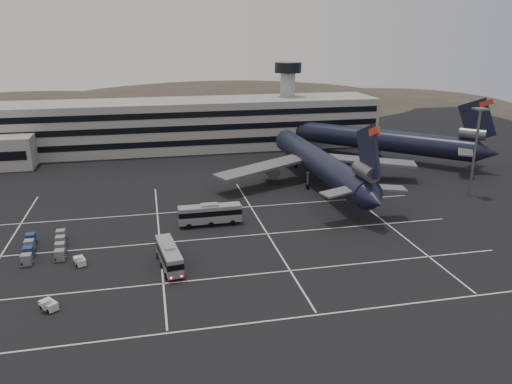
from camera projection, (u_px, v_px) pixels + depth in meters
ground at (199, 250)px, 78.51m from camera, size 260.00×260.00×0.00m
lane_markings at (205, 247)px, 79.37m from camera, size 90.00×55.62×0.01m
terminal at (161, 126)px, 141.89m from camera, size 125.00×26.00×24.00m
hills at (200, 127)px, 243.87m from camera, size 352.00×180.00×44.00m
lightpole_right at (476, 140)px, 100.57m from camera, size 2.40×2.40×18.28m
trijet_main at (320, 163)px, 109.16m from camera, size 47.43×57.59×18.08m
trijet_far at (384, 140)px, 131.77m from camera, size 44.68×44.61×18.08m
bus_near at (169, 255)px, 72.19m from camera, size 3.68×10.29×3.55m
bus_far at (210, 213)px, 88.01m from camera, size 11.13×2.95×3.92m
tug_a at (80, 261)px, 73.25m from camera, size 2.09×2.62×1.48m
tug_b at (49, 305)px, 61.47m from camera, size 2.57×2.75×1.53m
uld_cluster at (45, 247)px, 77.61m from camera, size 7.54×10.98×1.70m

